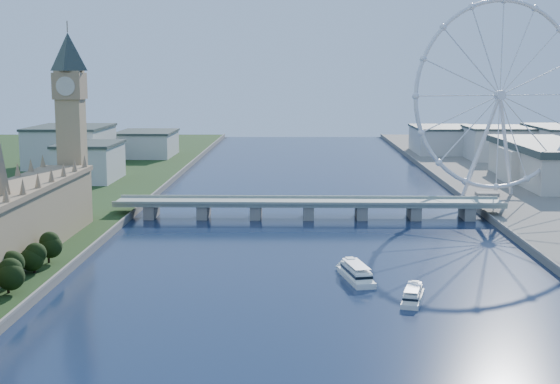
{
  "coord_description": "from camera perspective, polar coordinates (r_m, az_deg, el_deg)",
  "views": [
    {
      "loc": [
        -6.18,
        -137.88,
        82.19
      ],
      "look_at": [
        -14.19,
        210.0,
        28.62
      ],
      "focal_mm": 50.0,
      "sensor_mm": 36.0,
      "label": 1
    }
  ],
  "objects": [
    {
      "name": "tour_boat_near",
      "position": [
        314.84,
        5.58,
        -6.42
      ],
      "size": [
        14.85,
        33.29,
        7.16
      ],
      "primitive_type": null,
      "rotation": [
        0.0,
        0.0,
        0.21
      ],
      "color": "white",
      "rests_on": "ground"
    },
    {
      "name": "big_ben",
      "position": [
        433.63,
        -15.09,
        6.39
      ],
      "size": [
        20.02,
        20.02,
        110.0
      ],
      "color": "tan",
      "rests_on": "ground"
    },
    {
      "name": "tour_boat_far",
      "position": [
        289.49,
        9.68,
        -7.87
      ],
      "size": [
        12.87,
        26.99,
        5.74
      ],
      "primitive_type": null,
      "rotation": [
        0.0,
        0.0,
        -0.25
      ],
      "color": "silver",
      "rests_on": "ground"
    },
    {
      "name": "london_eye",
      "position": [
        509.05,
        15.78,
        6.77
      ],
      "size": [
        113.6,
        39.12,
        124.3
      ],
      "color": "silver",
      "rests_on": "ground"
    },
    {
      "name": "county_hall",
      "position": [
        601.72,
        18.83,
        0.43
      ],
      "size": [
        54.0,
        144.0,
        35.0
      ],
      "primitive_type": null,
      "color": "beige",
      "rests_on": "ground"
    },
    {
      "name": "westminster_bridge",
      "position": [
        444.39,
        2.1,
        -1.04
      ],
      "size": [
        220.0,
        22.0,
        9.5
      ],
      "color": "gray",
      "rests_on": "ground"
    },
    {
      "name": "city_skyline",
      "position": [
        702.47,
        5.03,
        3.39
      ],
      "size": [
        505.0,
        280.0,
        32.0
      ],
      "color": "beige",
      "rests_on": "ground"
    }
  ]
}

